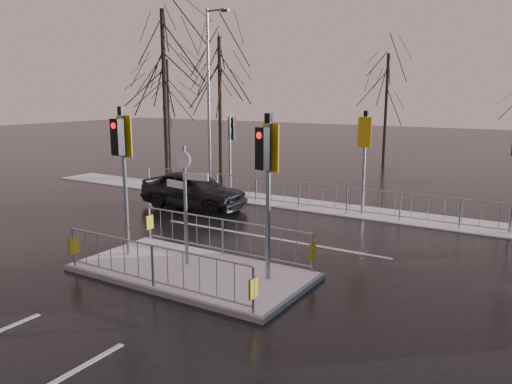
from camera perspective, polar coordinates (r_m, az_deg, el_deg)
The scene contains 11 objects.
ground at distance 12.88m, azimuth -7.38°, elevation -9.26°, with size 120.00×120.00×0.00m, color black.
snow_verge at distance 20.01m, azimuth 8.24°, elevation -1.79°, with size 30.00×2.00×0.04m, color white.
lane_markings at distance 12.64m, azimuth -8.34°, elevation -9.67°, with size 8.00×11.38×0.01m.
traffic_island at distance 12.76m, azimuth -7.43°, elevation -7.59°, with size 6.00×3.04×4.15m.
far_kerb_fixtures at distance 19.24m, azimuth 8.53°, elevation 0.72°, with size 18.00×0.65×3.83m.
car_far_lane at distance 19.81m, azimuth -7.16°, elevation 0.25°, with size 1.76×4.37×1.49m, color black.
tree_near_a at distance 27.31m, azimuth -10.52°, elevation 14.46°, with size 4.75×4.75×8.97m.
tree_near_b at distance 26.87m, azimuth -4.18°, elevation 12.61°, with size 4.00×4.00×7.55m.
tree_near_c at distance 30.46m, azimuth -10.06°, elevation 11.09°, with size 3.50×3.50×6.61m.
tree_far_a at distance 32.79m, azimuth 14.73°, elevation 11.46°, with size 3.75×3.75×7.08m.
street_lamp_left at distance 23.52m, azimuth -5.33°, elevation 11.19°, with size 1.25×0.18×8.20m.
Camera 1 is at (7.65, -9.34, 4.49)m, focal length 35.00 mm.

